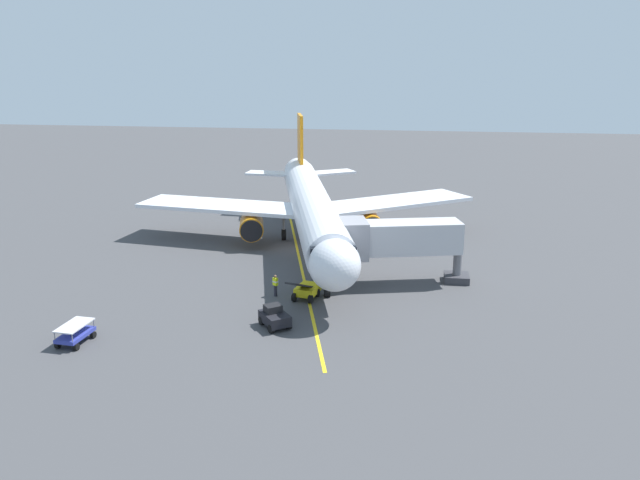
# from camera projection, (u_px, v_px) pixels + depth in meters

# --- Properties ---
(ground_plane) EXTENTS (220.00, 220.00, 0.00)m
(ground_plane) POSITION_uv_depth(u_px,v_px,m) (296.00, 249.00, 61.51)
(ground_plane) COLOR #424244
(apron_lead_in_line) EXTENTS (10.00, 38.85, 0.01)m
(apron_lead_in_line) POSITION_uv_depth(u_px,v_px,m) (301.00, 266.00, 56.19)
(apron_lead_in_line) COLOR yellow
(apron_lead_in_line) RESTS_ON ground
(airplane) EXTENTS (33.75, 39.84, 11.50)m
(airplane) POSITION_uv_depth(u_px,v_px,m) (312.00, 207.00, 61.08)
(airplane) COLOR silver
(airplane) RESTS_ON ground
(jet_bridge) EXTENTS (11.48, 5.35, 5.40)m
(jet_bridge) POSITION_uv_depth(u_px,v_px,m) (390.00, 239.00, 50.85)
(jet_bridge) COLOR #B7B7BC
(jet_bridge) RESTS_ON ground
(ground_crew_marshaller) EXTENTS (0.47, 0.44, 1.71)m
(ground_crew_marshaller) POSITION_uv_depth(u_px,v_px,m) (275.00, 285.00, 48.90)
(ground_crew_marshaller) COLOR #23232D
(ground_crew_marshaller) RESTS_ON ground
(baggage_cart_near_nose) EXTENTS (1.73, 2.70, 1.27)m
(baggage_cart_near_nose) POSITION_uv_depth(u_px,v_px,m) (75.00, 333.00, 40.81)
(baggage_cart_near_nose) COLOR #2D3899
(baggage_cart_near_nose) RESTS_ON ground
(tug_portside) EXTENTS (2.58, 2.74, 1.50)m
(tug_portside) POSITION_uv_depth(u_px,v_px,m) (275.00, 317.00, 43.28)
(tug_portside) COLOR black
(tug_portside) RESTS_ON ground
(belt_loader_starboard_side) EXTENTS (1.59, 4.60, 2.32)m
(belt_loader_starboard_side) POSITION_uv_depth(u_px,v_px,m) (424.00, 231.00, 65.04)
(belt_loader_starboard_side) COLOR #9E9EA3
(belt_loader_starboard_side) RESTS_ON ground
(belt_loader_rear_apron) EXTENTS (2.04, 4.72, 2.32)m
(belt_loader_rear_apron) POSITION_uv_depth(u_px,v_px,m) (306.00, 290.00, 48.44)
(belt_loader_rear_apron) COLOR yellow
(belt_loader_rear_apron) RESTS_ON ground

